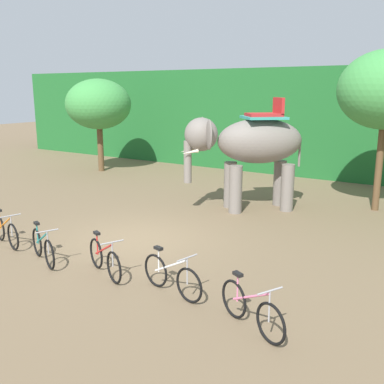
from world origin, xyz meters
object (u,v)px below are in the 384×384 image
Objects in this scene: bike_orange at (6,231)px; bike_white at (172,276)px; tree_right at (98,104)px; elephant at (250,146)px; bike_pink at (251,309)px; bike_red at (105,259)px; bike_teal at (43,247)px.

bike_orange and bike_white have the same top height.
tree_right is 14.75m from bike_white.
bike_orange is 5.36m from bike_white.
elephant reaches higher than bike_white.
tree_right reaches higher than bike_white.
bike_orange is at bearing 177.27° from bike_pink.
bike_pink is at bearing -2.73° from bike_orange.
bike_pink is (12.94, -9.74, -2.93)m from tree_right.
bike_orange is at bearing -179.79° from bike_white.
bike_red is at bearing -45.57° from tree_right.
bike_orange and bike_red have the same top height.
elephant is at bearing 74.04° from bike_teal.
bike_teal and bike_red have the same top height.
tree_right is at bearing 127.71° from bike_teal.
bike_orange is 1.83m from bike_teal.
tree_right is 12.55m from bike_teal.
elephant is at bearing 60.54° from bike_orange.
bike_white is 1.96m from bike_pink.
bike_white is at bearing 1.42° from bike_red.
elephant is 7.03m from bike_red.
bike_pink is (1.93, -0.37, 0.00)m from bike_white.
bike_white is at bearing -40.38° from tree_right.
bike_pink is (3.72, -0.32, 0.00)m from bike_red.
bike_orange is 3.57m from bike_red.
elephant reaches higher than bike_pink.
bike_teal is (1.81, -0.27, 0.00)m from bike_orange.
bike_teal is (-2.01, -7.03, -1.82)m from elephant.
elephant is at bearing 115.99° from bike_pink.
tree_right is at bearing 164.53° from elephant.
tree_right reaches higher than bike_pink.
bike_teal and bike_white have the same top height.
tree_right is at bearing 134.43° from bike_red.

